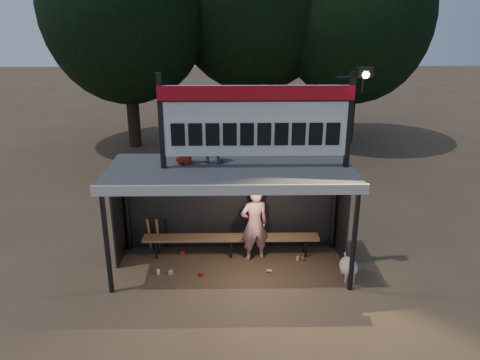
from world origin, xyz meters
The scene contains 12 objects.
ground centered at (0.00, 0.00, 0.00)m, with size 80.00×80.00×0.00m, color brown.
player centered at (0.52, 0.37, 0.87)m, with size 0.64×0.42×1.75m, color white.
child_a centered at (-0.43, 0.38, 2.90)m, with size 0.57×0.44×1.16m, color slate.
child_b centered at (-0.95, 0.27, 2.79)m, with size 0.46×0.30×0.95m, color #B0291B.
dugout_shelter centered at (0.00, 0.24, 1.85)m, with size 5.10×2.08×2.32m.
scoreboard_assembly centered at (0.56, -0.01, 3.32)m, with size 4.10×0.27×1.99m.
bench centered at (0.00, 0.55, 0.43)m, with size 4.00×0.35×0.48m.
tree_left centered at (-4.00, 10.00, 5.51)m, with size 6.46×6.46×9.27m.
tree_right centered at (5.00, 10.50, 5.19)m, with size 6.08×6.08×8.72m.
dog centered at (2.46, -0.51, 0.28)m, with size 0.36×0.81×0.49m.
bats centered at (-1.71, 0.82, 0.43)m, with size 0.47×0.32×0.84m.
litter centered at (-0.14, 0.02, 0.04)m, with size 3.28×1.05×0.08m.
Camera 1 is at (0.03, -9.01, 5.30)m, focal length 35.00 mm.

